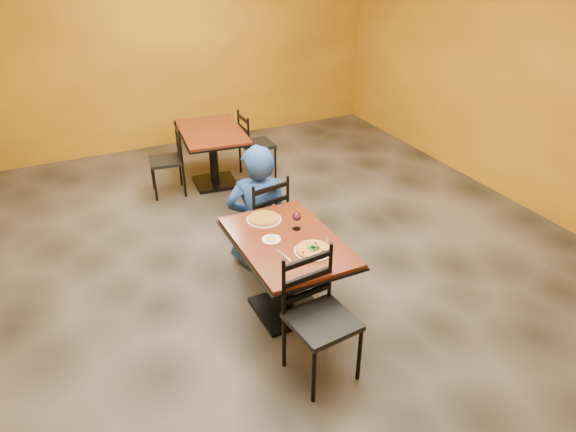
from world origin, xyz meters
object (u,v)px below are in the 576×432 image
table_main (287,259)px  pizza_far (264,218)px  pizza_main (313,249)px  table_second (213,145)px  chair_main_far (260,218)px  diner (258,206)px  plate_far (264,220)px  side_plate (271,240)px  chair_main_near (322,322)px  plate_main (313,251)px  wine_glass (297,220)px  chair_second_left (166,161)px  chair_second_right (257,144)px

table_main → pizza_far: pizza_far is taller
table_main → pizza_main: 0.35m
table_second → chair_main_far: bearing=-94.5°
diner → pizza_main: diner is taller
table_second → plate_far: (-0.31, -2.41, 0.20)m
table_second → plate_far: bearing=-97.4°
diner → side_plate: (-0.21, -0.80, 0.12)m
pizza_main → side_plate: (-0.23, 0.30, -0.02)m
pizza_far → chair_main_near: bearing=-92.4°
diner → pizza_far: size_ratio=4.55×
plate_main → plate_far: 0.66m
plate_far → wine_glass: 0.34m
plate_far → pizza_main: bearing=-76.6°
table_second → chair_second_left: 0.63m
table_main → chair_main_near: bearing=-96.7°
table_main → side_plate: 0.24m
table_second → pizza_main: pizza_main is taller
chair_main_far → pizza_main: 1.16m
table_main → plate_far: bearing=96.3°
table_second → chair_second_left: bearing=180.0°
chair_main_far → pizza_far: chair_main_far is taller
plate_main → plate_far: (-0.15, 0.64, 0.00)m
chair_second_right → side_plate: chair_second_right is taller
chair_main_far → chair_second_left: 1.98m
chair_main_far → pizza_main: size_ratio=3.39×
diner → wine_glass: 0.76m
side_plate → chair_second_right: bearing=69.7°
diner → side_plate: bearing=93.6°
plate_far → chair_main_near: bearing=-92.4°
wine_glass → diner: bearing=94.6°
chair_main_near → side_plate: 0.87m
chair_main_near → diner: 1.65m
chair_main_near → chair_second_left: chair_main_near is taller
chair_second_right → plate_far: 2.60m
chair_main_far → plate_main: chair_main_far is taller
table_main → chair_second_right: (0.89, 2.80, -0.10)m
chair_second_right → diner: bearing=158.5°
pizza_main → plate_main: bearing=0.0°
chair_second_left → pizza_far: size_ratio=3.17×
chair_main_far → wine_glass: 0.83m
chair_main_near → plate_far: size_ratio=3.24×
table_second → wine_glass: size_ratio=6.97×
chair_main_near → chair_second_right: 3.71m
chair_second_left → side_plate: (0.23, -2.75, 0.31)m
pizza_main → side_plate: pizza_main is taller
chair_main_far → pizza_far: 0.59m
chair_second_right → side_plate: (-1.02, -2.75, 0.30)m
plate_main → side_plate: same height
table_second → wine_glass: 2.69m
table_main → chair_second_right: chair_second_right is taller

